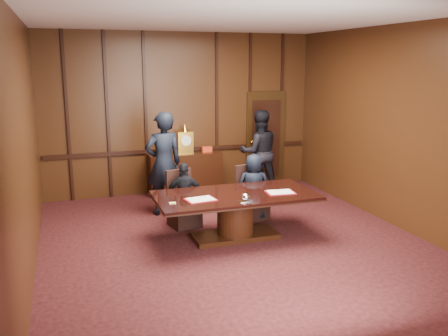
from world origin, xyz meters
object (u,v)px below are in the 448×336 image
conference_table (235,209)px  signatory_left (185,195)px  witness_left (164,164)px  witness_right (259,152)px  sideboard (186,172)px  signatory_right (254,187)px

conference_table → signatory_left: 1.03m
signatory_left → witness_left: witness_left is taller
witness_left → witness_right: witness_left is taller
signatory_left → witness_right: size_ratio=0.63×
sideboard → conference_table: 2.97m
sideboard → signatory_right: bearing=-71.3°
sideboard → signatory_right: sideboard is taller
sideboard → witness_left: 1.57m
conference_table → witness_left: (-0.83, 1.68, 0.47)m
signatory_right → witness_right: size_ratio=0.67×
sideboard → witness_left: witness_left is taller
sideboard → witness_right: bearing=-17.6°
sideboard → conference_table: bearing=-88.4°
signatory_left → signatory_right: bearing=-169.0°
sideboard → signatory_left: bearing=-104.6°
conference_table → signatory_right: bearing=50.9°
witness_left → signatory_right: bearing=141.9°
signatory_left → sideboard: bearing=-93.6°
witness_left → sideboard: bearing=-127.3°
conference_table → sideboard: bearing=91.6°
sideboard → witness_right: size_ratio=0.87×
signatory_right → witness_right: 1.89m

